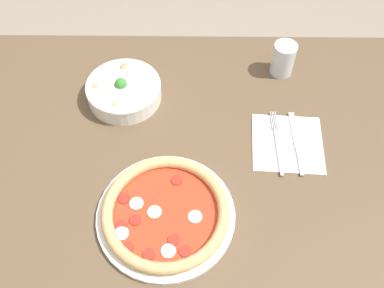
{
  "coord_description": "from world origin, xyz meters",
  "views": [
    {
      "loc": [
        0.09,
        -0.57,
        1.58
      ],
      "look_at": [
        0.09,
        0.03,
        0.74
      ],
      "focal_mm": 40.0,
      "sensor_mm": 36.0,
      "label": 1
    }
  ],
  "objects": [
    {
      "name": "glass",
      "position": [
        0.33,
        0.3,
        0.77
      ],
      "size": [
        0.06,
        0.06,
        0.09
      ],
      "color": "silver",
      "rests_on": "dining_table"
    },
    {
      "name": "pizza",
      "position": [
        0.03,
        -0.15,
        0.74
      ],
      "size": [
        0.31,
        0.31,
        0.04
      ],
      "color": "white",
      "rests_on": "dining_table"
    },
    {
      "name": "dining_table",
      "position": [
        0.0,
        0.0,
        0.63
      ],
      "size": [
        1.35,
        0.89,
        0.72
      ],
      "color": "brown",
      "rests_on": "ground_plane"
    },
    {
      "name": "bowl",
      "position": [
        -0.1,
        0.19,
        0.75
      ],
      "size": [
        0.2,
        0.2,
        0.07
      ],
      "color": "white",
      "rests_on": "dining_table"
    },
    {
      "name": "ground_plane",
      "position": [
        0.0,
        0.0,
        0.0
      ],
      "size": [
        8.0,
        8.0,
        0.0
      ],
      "primitive_type": "plane",
      "color": "gray"
    },
    {
      "name": "knife",
      "position": [
        0.34,
        0.04,
        0.73
      ],
      "size": [
        0.02,
        0.19,
        0.01
      ],
      "rotation": [
        0.0,
        0.0,
        1.59
      ],
      "color": "silver",
      "rests_on": "napkin"
    },
    {
      "name": "fork",
      "position": [
        0.3,
        0.05,
        0.73
      ],
      "size": [
        0.02,
        0.19,
        0.0
      ],
      "rotation": [
        0.0,
        0.0,
        1.59
      ],
      "color": "silver",
      "rests_on": "napkin"
    },
    {
      "name": "napkin",
      "position": [
        0.32,
        0.05,
        0.72
      ],
      "size": [
        0.18,
        0.18,
        0.0
      ],
      "color": "white",
      "rests_on": "dining_table"
    }
  ]
}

